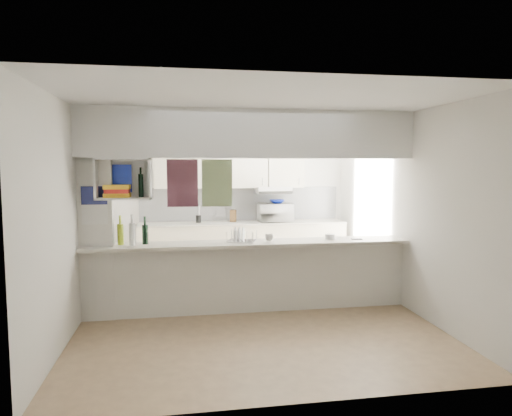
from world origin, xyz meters
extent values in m
plane|color=#8B6E51|center=(0.00, 0.00, 0.00)|extent=(4.80, 4.80, 0.00)
plane|color=white|center=(0.00, 0.00, 2.60)|extent=(4.80, 4.80, 0.00)
plane|color=silver|center=(0.00, 2.40, 1.30)|extent=(4.20, 0.00, 4.20)
plane|color=silver|center=(-2.10, 0.00, 1.30)|extent=(0.00, 4.80, 4.80)
plane|color=silver|center=(2.10, 0.00, 1.30)|extent=(0.00, 4.80, 4.80)
cube|color=silver|center=(0.00, 0.00, 0.44)|extent=(4.20, 0.15, 0.88)
cube|color=#BAB5A3|center=(0.00, 0.00, 0.90)|extent=(4.20, 0.50, 0.04)
cube|color=white|center=(0.00, 0.00, 2.30)|extent=(4.20, 0.50, 0.60)
cube|color=silver|center=(-1.90, 0.00, 1.30)|extent=(0.40, 0.18, 2.60)
cube|color=#191E4C|center=(-1.90, -0.10, 1.55)|extent=(0.30, 0.01, 0.22)
cube|color=white|center=(-1.90, -0.10, 1.32)|extent=(0.30, 0.01, 0.24)
cube|color=#311620|center=(-0.85, 0.22, 1.68)|extent=(0.40, 0.02, 0.62)
cube|color=#17566B|center=(-0.40, 0.22, 1.68)|extent=(0.40, 0.02, 0.62)
cube|color=white|center=(-1.55, -0.10, 1.51)|extent=(0.65, 0.35, 0.02)
cube|color=white|center=(-1.55, -0.10, 1.99)|extent=(0.65, 0.35, 0.02)
cube|color=white|center=(-1.55, 0.06, 1.75)|extent=(0.65, 0.02, 0.50)
cube|color=white|center=(-1.86, -0.10, 1.75)|extent=(0.02, 0.35, 0.50)
cube|color=white|center=(-1.24, -0.10, 1.75)|extent=(0.02, 0.35, 0.50)
cube|color=gold|center=(-1.63, -0.10, 1.55)|extent=(0.30, 0.24, 0.05)
cube|color=#B21D17|center=(-1.63, -0.10, 1.60)|extent=(0.28, 0.22, 0.05)
cube|color=gold|center=(-1.63, -0.10, 1.65)|extent=(0.30, 0.24, 0.05)
cube|color=#0E1F9C|center=(-1.60, 0.02, 1.75)|extent=(0.26, 0.02, 0.34)
cylinder|color=black|center=(-1.35, -0.10, 1.67)|extent=(0.06, 0.06, 0.28)
cube|color=#EBE5C7|center=(0.20, 2.10, 0.45)|extent=(3.60, 0.60, 0.90)
cube|color=#BAB5A3|center=(0.20, 2.10, 0.91)|extent=(3.60, 0.63, 0.03)
cube|color=silver|center=(0.20, 2.38, 1.22)|extent=(3.60, 0.03, 0.60)
cube|color=#EBE5C7|center=(0.00, 2.23, 1.88)|extent=(2.62, 0.34, 0.72)
cube|color=white|center=(0.75, 2.16, 1.48)|extent=(0.60, 0.46, 0.12)
cube|color=silver|center=(0.75, 1.93, 1.45)|extent=(0.60, 0.02, 0.05)
imported|color=white|center=(0.77, 2.07, 1.08)|extent=(0.61, 0.42, 0.33)
imported|color=#0E1F9C|center=(0.80, 2.04, 1.28)|extent=(0.26, 0.26, 0.06)
cube|color=silver|center=(-0.10, 0.05, 0.93)|extent=(0.42, 0.37, 0.01)
cylinder|color=white|center=(-0.18, 0.08, 1.02)|extent=(0.07, 0.17, 0.18)
cylinder|color=white|center=(-0.13, 0.06, 1.02)|extent=(0.07, 0.17, 0.18)
cylinder|color=white|center=(-0.08, 0.04, 1.02)|extent=(0.07, 0.17, 0.18)
imported|color=white|center=(0.25, -0.06, 0.98)|extent=(0.15, 0.15, 0.09)
cylinder|color=black|center=(-1.77, -0.03, 1.04)|extent=(0.08, 0.08, 0.24)
cylinder|color=black|center=(-1.77, -0.03, 1.22)|extent=(0.03, 0.03, 0.11)
cylinder|color=olive|center=(-1.62, 0.05, 1.05)|extent=(0.08, 0.08, 0.26)
cylinder|color=olive|center=(-1.62, 0.05, 1.23)|extent=(0.03, 0.03, 0.11)
cylinder|color=silver|center=(-1.48, -0.03, 1.06)|extent=(0.08, 0.08, 0.28)
cylinder|color=silver|center=(-1.48, -0.03, 1.25)|extent=(0.03, 0.03, 0.11)
cylinder|color=black|center=(-1.33, 0.05, 1.04)|extent=(0.08, 0.08, 0.24)
cylinder|color=black|center=(-1.33, 0.05, 1.22)|extent=(0.03, 0.03, 0.11)
cylinder|color=silver|center=(1.10, 0.04, 0.95)|extent=(0.13, 0.13, 0.07)
cube|color=black|center=(1.45, -0.03, 0.93)|extent=(0.14, 0.07, 0.01)
cylinder|color=black|center=(-0.57, 2.15, 0.99)|extent=(0.09, 0.09, 0.13)
cube|color=#54381C|center=(0.04, 2.18, 1.02)|extent=(0.12, 0.11, 0.21)
camera|label=1|loc=(-0.88, -5.79, 1.90)|focal=32.00mm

